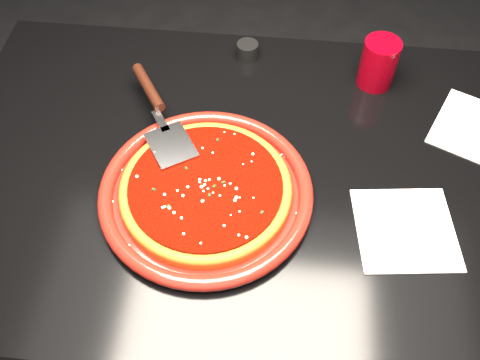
# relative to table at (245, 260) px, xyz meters

# --- Properties ---
(floor) EXTENTS (4.00, 4.00, 0.01)m
(floor) POSITION_rel_table_xyz_m (0.00, 0.00, -0.38)
(floor) COLOR black
(floor) RESTS_ON ground
(table) EXTENTS (1.20, 0.80, 0.75)m
(table) POSITION_rel_table_xyz_m (0.00, 0.00, 0.00)
(table) COLOR black
(table) RESTS_ON floor
(plate) EXTENTS (0.40, 0.40, 0.03)m
(plate) POSITION_rel_table_xyz_m (-0.07, -0.07, 0.39)
(plate) COLOR maroon
(plate) RESTS_ON table
(pizza_crust) EXTENTS (0.32, 0.32, 0.02)m
(pizza_crust) POSITION_rel_table_xyz_m (-0.07, -0.07, 0.39)
(pizza_crust) COLOR #8E4313
(pizza_crust) RESTS_ON plate
(pizza_crust_rim) EXTENTS (0.32, 0.32, 0.02)m
(pizza_crust_rim) POSITION_rel_table_xyz_m (-0.07, -0.07, 0.40)
(pizza_crust_rim) COLOR #8E4313
(pizza_crust_rim) RESTS_ON plate
(pizza_sauce) EXTENTS (0.29, 0.29, 0.01)m
(pizza_sauce) POSITION_rel_table_xyz_m (-0.07, -0.07, 0.41)
(pizza_sauce) COLOR #640A02
(pizza_sauce) RESTS_ON plate
(parmesan_dusting) EXTENTS (0.27, 0.27, 0.01)m
(parmesan_dusting) POSITION_rel_table_xyz_m (-0.07, -0.07, 0.42)
(parmesan_dusting) COLOR beige
(parmesan_dusting) RESTS_ON plate
(basil_flecks) EXTENTS (0.25, 0.25, 0.00)m
(basil_flecks) POSITION_rel_table_xyz_m (-0.07, -0.07, 0.41)
(basil_flecks) COLOR black
(basil_flecks) RESTS_ON plate
(pizza_server) EXTENTS (0.25, 0.33, 0.02)m
(pizza_server) POSITION_rel_table_xyz_m (-0.18, 0.09, 0.42)
(pizza_server) COLOR silver
(pizza_server) RESTS_ON plate
(cup) EXTENTS (0.10, 0.10, 0.11)m
(cup) POSITION_rel_table_xyz_m (0.26, 0.27, 0.43)
(cup) COLOR maroon
(cup) RESTS_ON table
(napkin_a) EXTENTS (0.19, 0.19, 0.00)m
(napkin_a) POSITION_rel_table_xyz_m (0.30, -0.11, 0.38)
(napkin_a) COLOR white
(napkin_a) RESTS_ON table
(napkin_b) EXTENTS (0.22, 0.22, 0.00)m
(napkin_b) POSITION_rel_table_xyz_m (0.46, 0.15, 0.38)
(napkin_b) COLOR white
(napkin_b) RESTS_ON table
(ramekin) EXTENTS (0.06, 0.06, 0.04)m
(ramekin) POSITION_rel_table_xyz_m (-0.03, 0.32, 0.39)
(ramekin) COLOR black
(ramekin) RESTS_ON table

